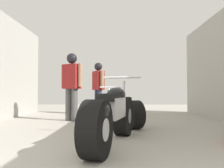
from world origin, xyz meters
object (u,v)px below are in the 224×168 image
object	(u,v)px
mechanic_in_blue	(72,80)
motorcycle_black_naked	(121,109)
mechanic_with_helmet	(98,83)
motorcycle_maroon_cruiser	(112,115)

from	to	relation	value
mechanic_in_blue	motorcycle_black_naked	bearing A→B (deg)	-30.87
motorcycle_black_naked	mechanic_in_blue	bearing A→B (deg)	149.13
mechanic_with_helmet	motorcycle_black_naked	bearing A→B (deg)	-74.43
mechanic_in_blue	motorcycle_maroon_cruiser	bearing A→B (deg)	-68.58
motorcycle_maroon_cruiser	mechanic_in_blue	xyz separation A→B (m)	(-1.06, 2.70, 0.62)
motorcycle_maroon_cruiser	mechanic_in_blue	world-z (taller)	mechanic_in_blue
motorcycle_black_naked	mechanic_in_blue	world-z (taller)	mechanic_in_blue
motorcycle_maroon_cruiser	mechanic_with_helmet	xyz separation A→B (m)	(-0.51, 4.40, 0.60)
motorcycle_maroon_cruiser	mechanic_with_helmet	bearing A→B (deg)	96.60
motorcycle_maroon_cruiser	mechanic_in_blue	distance (m)	2.96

